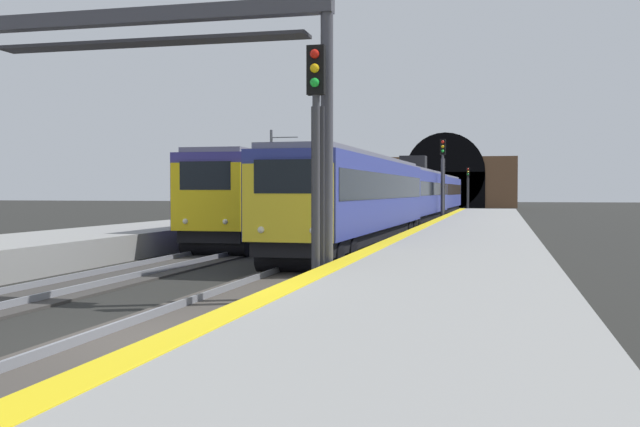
% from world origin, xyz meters
% --- Properties ---
extents(ground_plane, '(320.00, 320.00, 0.00)m').
position_xyz_m(ground_plane, '(0.00, 0.00, 0.00)').
color(ground_plane, black).
extents(platform_right, '(112.00, 4.75, 0.91)m').
position_xyz_m(platform_right, '(0.00, -4.45, 0.45)').
color(platform_right, gray).
rests_on(platform_right, ground_plane).
extents(platform_right_edge_strip, '(112.00, 0.50, 0.01)m').
position_xyz_m(platform_right_edge_strip, '(0.00, -2.33, 0.91)').
color(platform_right_edge_strip, yellow).
rests_on(platform_right_edge_strip, platform_right).
extents(track_main_line, '(160.00, 2.65, 0.21)m').
position_xyz_m(track_main_line, '(0.00, 0.00, 0.04)').
color(track_main_line, '#423D38').
rests_on(track_main_line, ground_plane).
extents(train_main_approaching, '(58.14, 3.12, 4.75)m').
position_xyz_m(train_main_approaching, '(37.90, 0.00, 2.21)').
color(train_main_approaching, navy).
rests_on(train_main_approaching, ground_plane).
extents(train_adjacent_platform, '(39.70, 3.08, 4.96)m').
position_xyz_m(train_adjacent_platform, '(33.89, 4.86, 2.34)').
color(train_adjacent_platform, navy).
rests_on(train_adjacent_platform, ground_plane).
extents(railway_signal_near, '(0.39, 0.38, 5.54)m').
position_xyz_m(railway_signal_near, '(4.42, -1.80, 3.34)').
color(railway_signal_near, '#38383D').
rests_on(railway_signal_near, ground_plane).
extents(railway_signal_mid, '(0.39, 0.38, 5.92)m').
position_xyz_m(railway_signal_mid, '(39.48, -1.80, 3.54)').
color(railway_signal_mid, '#4C4C54').
rests_on(railway_signal_mid, ground_plane).
extents(railway_signal_far, '(0.39, 0.38, 5.21)m').
position_xyz_m(railway_signal_far, '(77.77, -1.80, 3.15)').
color(railway_signal_far, '#38383D').
rests_on(railway_signal_far, ground_plane).
extents(overhead_signal_gantry, '(0.70, 8.89, 6.73)m').
position_xyz_m(overhead_signal_gantry, '(5.09, 2.43, 5.13)').
color(overhead_signal_gantry, '#3F3F47').
rests_on(overhead_signal_gantry, ground_plane).
extents(tunnel_portal, '(2.69, 20.51, 11.48)m').
position_xyz_m(tunnel_portal, '(100.09, 2.43, 3.77)').
color(tunnel_portal, brown).
rests_on(tunnel_portal, ground_plane).
extents(catenary_mast_near, '(0.22, 2.29, 7.27)m').
position_xyz_m(catenary_mast_near, '(45.48, 12.04, 3.75)').
color(catenary_mast_near, '#595B60').
rests_on(catenary_mast_near, ground_plane).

